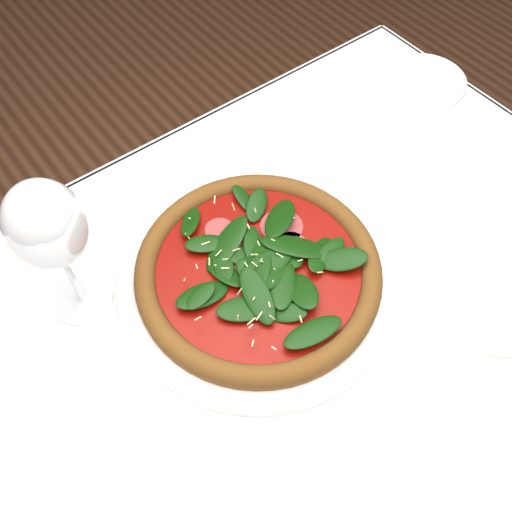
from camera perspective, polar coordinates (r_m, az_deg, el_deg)
ground at (r=1.45m, az=0.49°, el=-21.92°), size 6.00×6.00×0.00m
dining_table at (r=0.82m, az=0.81°, el=-12.26°), size 1.21×0.81×0.75m
plate at (r=0.77m, az=0.22°, el=-2.12°), size 0.38×0.38×0.02m
pizza at (r=0.75m, az=0.22°, el=-1.24°), size 0.40×0.40×0.04m
wine_glass at (r=0.67m, az=-20.14°, el=2.61°), size 0.09×0.09×0.22m
saucer_near at (r=0.82m, az=22.66°, el=-4.30°), size 0.16×0.16×0.01m
saucer_far at (r=1.09m, az=16.58°, el=16.49°), size 0.14×0.14×0.01m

